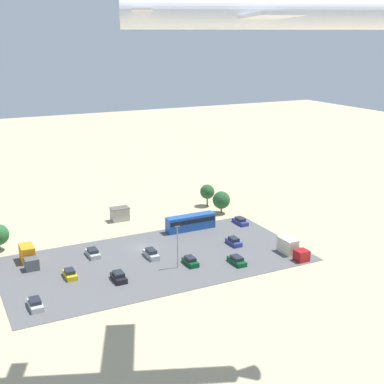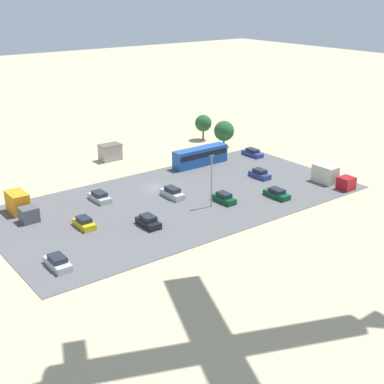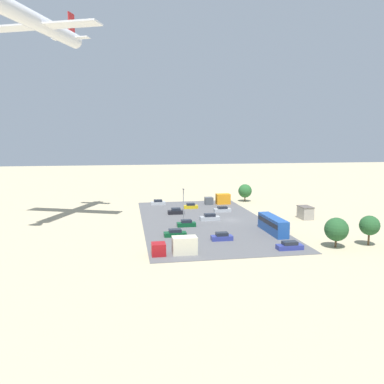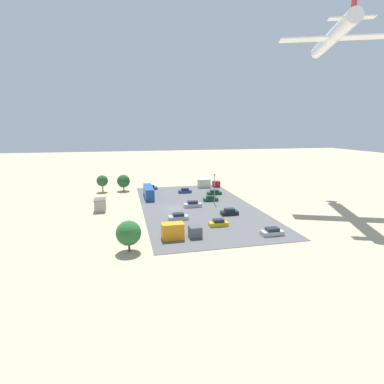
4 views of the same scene
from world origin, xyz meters
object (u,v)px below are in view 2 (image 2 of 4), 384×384
(parked_car_5, at_px, (58,262))
(parked_truck_0, at_px, (331,176))
(shed_building, at_px, (110,152))
(parked_truck_1, at_px, (21,206))
(bus, at_px, (200,156))
(parked_car_8, at_px, (148,222))
(parked_car_4, at_px, (84,223))
(parked_car_6, at_px, (277,194))
(parked_car_0, at_px, (252,153))
(parked_car_1, at_px, (172,193))
(parked_car_3, at_px, (224,198))
(parked_car_2, at_px, (100,197))
(parked_car_7, at_px, (260,174))

(parked_car_5, xyz_separation_m, parked_truck_0, (-48.79, 0.79, 0.75))
(shed_building, distance_m, parked_truck_1, 28.32)
(bus, xyz_separation_m, parked_car_8, (22.63, 17.29, -1.13))
(parked_truck_0, bearing_deg, parked_car_4, -12.70)
(shed_building, bearing_deg, parked_car_6, 108.64)
(parked_car_0, distance_m, parked_truck_0, 19.88)
(bus, relative_size, parked_car_6, 2.52)
(parked_truck_1, bearing_deg, parked_car_4, 119.41)
(shed_building, distance_m, parked_car_1, 23.52)
(parked_car_6, bearing_deg, parked_car_0, 56.70)
(shed_building, height_order, parked_car_3, shed_building)
(parked_car_0, distance_m, parked_car_2, 35.48)
(parked_car_2, distance_m, parked_truck_0, 38.61)
(parked_car_1, height_order, parked_car_4, parked_car_1)
(parked_car_4, relative_size, parked_car_6, 0.90)
(parked_car_5, distance_m, parked_car_7, 42.41)
(parked_car_2, height_order, parked_car_8, parked_car_8)
(bus, xyz_separation_m, parked_truck_1, (35.27, 2.67, -0.39))
(parked_car_6, height_order, parked_truck_0, parked_truck_0)
(shed_building, bearing_deg, parked_car_4, 54.32)
(shed_building, relative_size, parked_car_4, 1.06)
(parked_car_8, xyz_separation_m, parked_truck_1, (12.63, -14.62, 0.74))
(parked_car_5, bearing_deg, parked_car_1, -156.60)
(parked_car_2, relative_size, parked_car_6, 1.01)
(bus, xyz_separation_m, parked_car_3, (8.43, 16.80, -1.16))
(parked_car_1, xyz_separation_m, parked_car_7, (-17.58, 1.53, -0.05))
(shed_building, height_order, parked_car_2, shed_building)
(parked_car_0, relative_size, parked_car_8, 1.12)
(parked_car_2, xyz_separation_m, parked_car_6, (-23.05, 15.65, -0.00))
(parked_car_6, distance_m, parked_car_8, 22.36)
(shed_building, relative_size, parked_car_3, 1.02)
(parked_car_5, bearing_deg, parked_car_8, -167.24)
(parked_car_0, xyz_separation_m, parked_car_6, (12.30, 18.73, 0.01))
(parked_car_0, height_order, parked_truck_0, parked_truck_0)
(bus, relative_size, parked_car_4, 2.80)
(bus, distance_m, parked_car_3, 18.83)
(parked_car_1, xyz_separation_m, parked_car_2, (9.88, -5.65, -0.08))
(parked_car_2, xyz_separation_m, parked_car_4, (6.39, 7.51, 0.00))
(parked_car_1, bearing_deg, parked_truck_0, -24.10)
(parked_car_6, bearing_deg, parked_car_8, 172.20)
(parked_car_4, xyz_separation_m, parked_truck_0, (-41.15, 9.28, 0.74))
(parked_car_8, height_order, parked_truck_0, parked_truck_0)
(shed_building, bearing_deg, parked_car_7, 122.15)
(parked_car_0, distance_m, parked_car_5, 52.93)
(parked_truck_1, bearing_deg, parked_car_0, -178.69)
(bus, height_order, parked_car_4, bus)
(shed_building, relative_size, parked_car_1, 0.91)
(parked_car_2, bearing_deg, parked_truck_0, 154.23)
(parked_car_7, bearing_deg, parked_car_3, -158.24)
(shed_building, xyz_separation_m, parked_car_1, (1.89, 23.43, -0.79))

